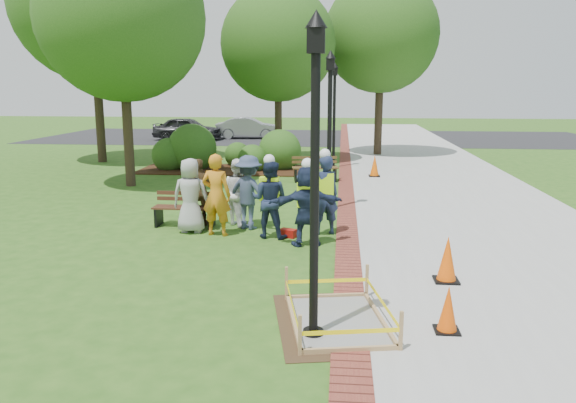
# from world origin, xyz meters

# --- Properties ---
(ground) EXTENTS (100.00, 100.00, 0.00)m
(ground) POSITION_xyz_m (0.00, 0.00, 0.00)
(ground) COLOR #285116
(ground) RESTS_ON ground
(sidewalk) EXTENTS (6.00, 60.00, 0.02)m
(sidewalk) POSITION_xyz_m (5.00, 10.00, 0.01)
(sidewalk) COLOR #9E9E99
(sidewalk) RESTS_ON ground
(brick_edging) EXTENTS (0.50, 60.00, 0.03)m
(brick_edging) POSITION_xyz_m (1.75, 10.00, 0.01)
(brick_edging) COLOR maroon
(brick_edging) RESTS_ON ground
(mulch_bed) EXTENTS (7.00, 3.00, 0.05)m
(mulch_bed) POSITION_xyz_m (-3.00, 12.00, 0.02)
(mulch_bed) COLOR #381E0F
(mulch_bed) RESTS_ON ground
(parking_lot) EXTENTS (36.00, 12.00, 0.01)m
(parking_lot) POSITION_xyz_m (0.00, 27.00, 0.00)
(parking_lot) COLOR black
(parking_lot) RESTS_ON ground
(wet_concrete_pad) EXTENTS (2.10, 2.58, 0.55)m
(wet_concrete_pad) POSITION_xyz_m (1.57, -2.52, 0.23)
(wet_concrete_pad) COLOR #47331E
(wet_concrete_pad) RESTS_ON ground
(bench_near) EXTENTS (1.53, 0.54, 0.82)m
(bench_near) POSITION_xyz_m (-2.16, 2.82, 0.26)
(bench_near) COLOR #50291B
(bench_near) RESTS_ON ground
(bench_far) EXTENTS (1.68, 0.79, 0.87)m
(bench_far) POSITION_xyz_m (0.66, 9.62, 0.28)
(bench_far) COLOR brown
(bench_far) RESTS_ON ground
(cone_front) EXTENTS (0.34, 0.34, 0.68)m
(cone_front) POSITION_xyz_m (3.08, -2.69, 0.33)
(cone_front) COLOR black
(cone_front) RESTS_ON ground
(cone_back) EXTENTS (0.42, 0.42, 0.83)m
(cone_back) POSITION_xyz_m (3.44, -0.62, 0.40)
(cone_back) COLOR black
(cone_back) RESTS_ON ground
(cone_far) EXTENTS (0.42, 0.42, 0.82)m
(cone_far) POSITION_xyz_m (2.82, 10.85, 0.40)
(cone_far) COLOR black
(cone_far) RESTS_ON ground
(toolbox) EXTENTS (0.42, 0.33, 0.18)m
(toolbox) POSITION_xyz_m (0.42, 2.07, 0.09)
(toolbox) COLOR #9A100B
(toolbox) RESTS_ON ground
(lamp_near) EXTENTS (0.28, 0.28, 4.26)m
(lamp_near) POSITION_xyz_m (1.25, -3.00, 2.48)
(lamp_near) COLOR black
(lamp_near) RESTS_ON ground
(lamp_mid) EXTENTS (0.28, 0.28, 4.26)m
(lamp_mid) POSITION_xyz_m (1.25, 5.00, 2.48)
(lamp_mid) COLOR black
(lamp_mid) RESTS_ON ground
(lamp_far) EXTENTS (0.28, 0.28, 4.26)m
(lamp_far) POSITION_xyz_m (1.25, 13.00, 2.48)
(lamp_far) COLOR black
(lamp_far) RESTS_ON ground
(tree_left) EXTENTS (5.39, 5.39, 8.20)m
(tree_left) POSITION_xyz_m (-5.56, 8.13, 5.49)
(tree_left) COLOR #3D2D1E
(tree_left) RESTS_ON ground
(tree_back) EXTENTS (4.96, 4.96, 7.60)m
(tree_back) POSITION_xyz_m (-1.24, 14.78, 5.11)
(tree_back) COLOR #3D2D1E
(tree_back) RESTS_ON ground
(tree_right) EXTENTS (5.45, 5.45, 8.43)m
(tree_right) POSITION_xyz_m (3.34, 17.81, 5.69)
(tree_right) COLOR #3D2D1E
(tree_right) RESTS_ON ground
(tree_far) EXTENTS (6.74, 6.74, 10.17)m
(tree_far) POSITION_xyz_m (-9.09, 13.95, 6.79)
(tree_far) COLOR #3D2D1E
(tree_far) RESTS_ON ground
(shrub_a) EXTENTS (1.40, 1.40, 1.40)m
(shrub_a) POSITION_xyz_m (-5.36, 11.88, 0.00)
(shrub_a) COLOR #234D16
(shrub_a) RESTS_ON ground
(shrub_b) EXTENTS (1.99, 1.99, 1.99)m
(shrub_b) POSITION_xyz_m (-4.48, 12.18, 0.00)
(shrub_b) COLOR #234D16
(shrub_b) RESTS_ON ground
(shrub_c) EXTENTS (1.15, 1.15, 1.15)m
(shrub_c) POSITION_xyz_m (-1.95, 11.83, 0.00)
(shrub_c) COLOR #234D16
(shrub_c) RESTS_ON ground
(shrub_d) EXTENTS (1.75, 1.75, 1.75)m
(shrub_d) POSITION_xyz_m (-0.92, 12.48, 0.00)
(shrub_d) COLOR #234D16
(shrub_d) RESTS_ON ground
(shrub_e) EXTENTS (1.08, 1.08, 1.08)m
(shrub_e) POSITION_xyz_m (-2.82, 13.28, 0.00)
(shrub_e) COLOR #234D16
(shrub_e) RESTS_ON ground
(casual_person_a) EXTENTS (0.55, 0.36, 1.73)m
(casual_person_a) POSITION_xyz_m (-1.86, 2.29, 0.86)
(casual_person_a) COLOR #9A9A9A
(casual_person_a) RESTS_ON ground
(casual_person_b) EXTENTS (0.65, 0.47, 1.87)m
(casual_person_b) POSITION_xyz_m (-1.21, 2.08, 0.93)
(casual_person_b) COLOR orange
(casual_person_b) RESTS_ON ground
(casual_person_c) EXTENTS (0.60, 0.61, 1.63)m
(casual_person_c) POSITION_xyz_m (-0.89, 3.08, 0.81)
(casual_person_c) COLOR white
(casual_person_c) RESTS_ON ground
(casual_person_d) EXTENTS (0.54, 0.37, 1.63)m
(casual_person_d) POSITION_xyz_m (-1.81, 2.92, 0.82)
(casual_person_d) COLOR brown
(casual_person_d) RESTS_ON ground
(casual_person_e) EXTENTS (0.66, 0.56, 1.75)m
(casual_person_e) POSITION_xyz_m (-0.58, 2.74, 0.88)
(casual_person_e) COLOR #333F5A
(casual_person_e) RESTS_ON ground
(hivis_worker_a) EXTENTS (0.63, 0.49, 1.88)m
(hivis_worker_a) POSITION_xyz_m (0.88, 1.46, 0.93)
(hivis_worker_a) COLOR #1D224B
(hivis_worker_a) RESTS_ON ground
(hivis_worker_b) EXTENTS (0.68, 0.55, 1.97)m
(hivis_worker_b) POSITION_xyz_m (1.21, 2.39, 0.97)
(hivis_worker_b) COLOR #1B2846
(hivis_worker_b) RESTS_ON ground
(hivis_worker_c) EXTENTS (0.61, 0.46, 1.88)m
(hivis_worker_c) POSITION_xyz_m (0.01, 2.02, 0.93)
(hivis_worker_c) COLOR #1B2F48
(hivis_worker_c) RESTS_ON ground
(parked_car_a) EXTENTS (2.28, 4.87, 1.56)m
(parked_car_a) POSITION_xyz_m (-8.02, 24.23, 0.00)
(parked_car_a) COLOR #28282B
(parked_car_a) RESTS_ON ground
(parked_car_b) EXTENTS (2.28, 4.66, 1.48)m
(parked_car_b) POSITION_xyz_m (-4.41, 25.70, 0.00)
(parked_car_b) COLOR gray
(parked_car_b) RESTS_ON ground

